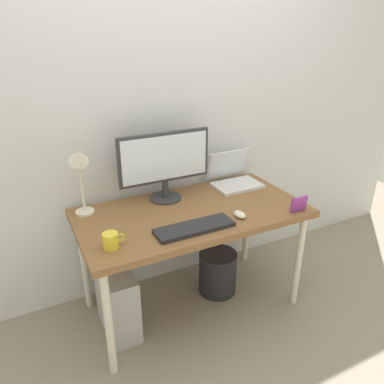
{
  "coord_description": "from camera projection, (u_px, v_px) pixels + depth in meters",
  "views": [
    {
      "loc": [
        -0.9,
        -1.79,
        1.71
      ],
      "look_at": [
        0.0,
        0.0,
        0.82
      ],
      "focal_mm": 34.98,
      "sensor_mm": 36.0,
      "label": 1
    }
  ],
  "objects": [
    {
      "name": "ground_plane",
      "position": [
        192.0,
        303.0,
        2.52
      ],
      "size": [
        6.0,
        6.0,
        0.0
      ],
      "primitive_type": "plane",
      "color": "gray"
    },
    {
      "name": "back_wall",
      "position": [
        162.0,
        98.0,
        2.33
      ],
      "size": [
        4.4,
        0.04,
        2.6
      ],
      "primitive_type": "cube",
      "color": "silver",
      "rests_on": "ground_plane"
    },
    {
      "name": "desk",
      "position": [
        192.0,
        219.0,
        2.26
      ],
      "size": [
        1.36,
        0.71,
        0.7
      ],
      "color": "brown",
      "rests_on": "ground_plane"
    },
    {
      "name": "monitor",
      "position": [
        165.0,
        162.0,
        2.29
      ],
      "size": [
        0.59,
        0.2,
        0.43
      ],
      "color": "#333338",
      "rests_on": "desk"
    },
    {
      "name": "laptop",
      "position": [
        233.0,
        176.0,
        2.59
      ],
      "size": [
        0.32,
        0.28,
        0.22
      ],
      "color": "silver",
      "rests_on": "desk"
    },
    {
      "name": "desk_lamp",
      "position": [
        80.0,
        167.0,
        2.06
      ],
      "size": [
        0.11,
        0.16,
        0.43
      ],
      "color": "silver",
      "rests_on": "desk"
    },
    {
      "name": "keyboard",
      "position": [
        194.0,
        228.0,
        2.02
      ],
      "size": [
        0.44,
        0.14,
        0.02
      ],
      "primitive_type": "cube",
      "color": "#232328",
      "rests_on": "desk"
    },
    {
      "name": "mouse",
      "position": [
        240.0,
        214.0,
        2.15
      ],
      "size": [
        0.06,
        0.09,
        0.03
      ],
      "primitive_type": "ellipsoid",
      "color": "silver",
      "rests_on": "desk"
    },
    {
      "name": "coffee_mug",
      "position": [
        111.0,
        241.0,
        1.84
      ],
      "size": [
        0.11,
        0.08,
        0.08
      ],
      "color": "yellow",
      "rests_on": "desk"
    },
    {
      "name": "photo_frame",
      "position": [
        299.0,
        204.0,
        2.21
      ],
      "size": [
        0.11,
        0.02,
        0.09
      ],
      "primitive_type": "cube",
      "rotation": [
        0.1,
        0.0,
        0.0
      ],
      "color": "purple",
      "rests_on": "desk"
    },
    {
      "name": "computer_tower",
      "position": [
        117.0,
        301.0,
        2.23
      ],
      "size": [
        0.18,
        0.36,
        0.42
      ],
      "primitive_type": "cube",
      "color": "#B2B2B7",
      "rests_on": "ground_plane"
    },
    {
      "name": "wastebasket",
      "position": [
        218.0,
        272.0,
        2.59
      ],
      "size": [
        0.26,
        0.26,
        0.3
      ],
      "primitive_type": "cylinder",
      "color": "#232328",
      "rests_on": "ground_plane"
    }
  ]
}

